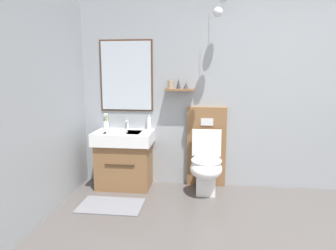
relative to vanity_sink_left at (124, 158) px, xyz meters
The scene contains 8 objects.
wall_back 2.26m from the vanity_sink_left, ahead, with size 5.43×0.64×2.73m.
bath_mat 0.69m from the vanity_sink_left, 90.00° to the right, with size 0.68×0.44×0.01m, color slate.
vanity_sink_left is the anchor object (origin of this frame).
tap_on_left_sink 0.44m from the vanity_sink_left, 90.00° to the left, with size 0.03×0.13×0.11m.
toilet 1.01m from the vanity_sink_left, ahead, with size 0.48×0.62×1.00m.
toothbrush_cup 0.50m from the vanity_sink_left, 149.28° to the left, with size 0.07×0.07×0.20m.
soap_dispenser 0.53m from the vanity_sink_left, 31.29° to the left, with size 0.06×0.06×0.19m.
folded_hand_towel 0.39m from the vanity_sink_left, 105.76° to the right, with size 0.22×0.16×0.04m, color white.
Camera 1 is at (-1.05, -1.87, 1.44)m, focal length 33.49 mm.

